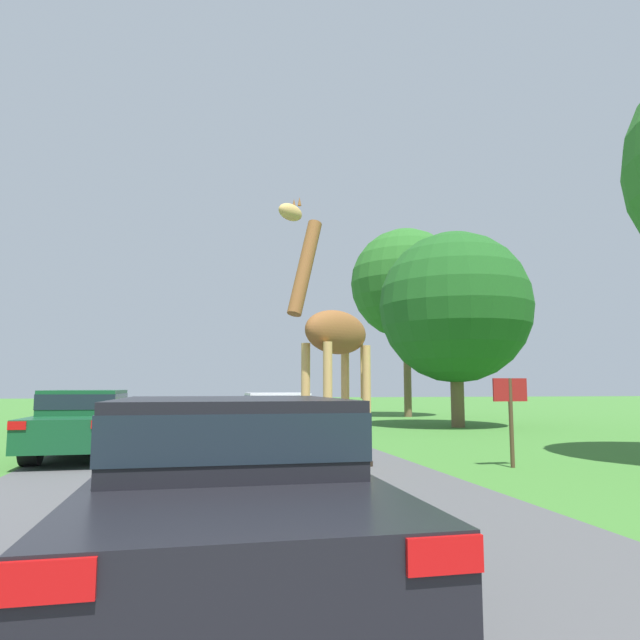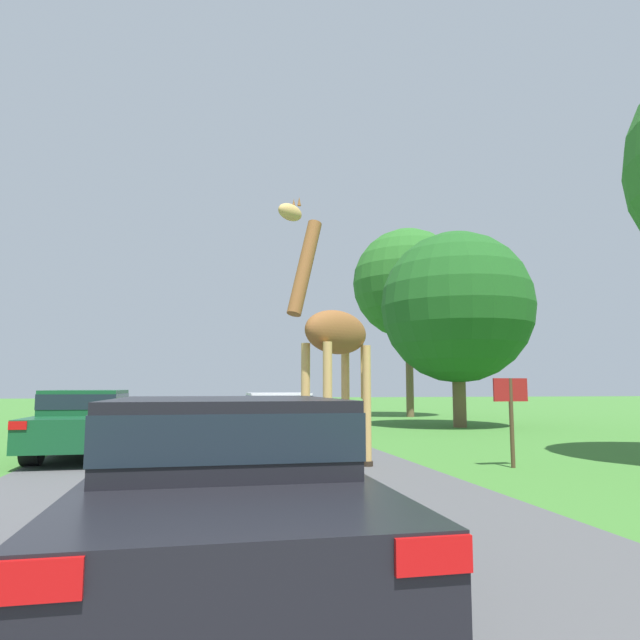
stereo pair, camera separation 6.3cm
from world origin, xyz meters
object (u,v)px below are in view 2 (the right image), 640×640
Objects in this scene: car_lead_maroon at (224,482)px; car_queue_left at (85,420)px; tree_centre_back at (457,307)px; giraffe_near_road at (333,339)px; tree_left_edge at (408,284)px; sign_post at (511,405)px; car_queue_right at (278,413)px.

car_queue_left is (-2.68, 8.82, 0.02)m from car_lead_maroon.
car_queue_left is at bearing -151.45° from tree_centre_back.
giraffe_near_road is 0.51× the size of tree_left_edge.
sign_post is at bearing -104.69° from tree_left_edge.
car_queue_left is 0.49× the size of tree_left_edge.
tree_left_edge reaches higher than car_lead_maroon.
tree_left_edge is (8.08, 10.18, 6.08)m from car_queue_right.
tree_left_edge is 5.76× the size of sign_post.
car_queue_left is 2.84× the size of sign_post.
car_lead_maroon is at bearing -121.34° from tree_centre_back.
car_lead_maroon is at bearing -99.50° from car_queue_right.
car_lead_maroon is at bearing -136.91° from sign_post.
tree_centre_back is (12.04, 6.55, 3.76)m from car_queue_left.
sign_post is (5.59, 5.23, 0.41)m from car_lead_maroon.
giraffe_near_road is at bearing -88.90° from car_queue_right.
tree_centre_back reaches higher than giraffe_near_road.
sign_post is (-3.77, -10.14, -3.37)m from tree_centre_back.
tree_left_edge reaches higher than giraffe_near_road.
car_queue_left is (-4.78, -3.73, 0.05)m from car_queue_right.
car_queue_left is at bearing -142.07° from car_queue_right.
tree_centre_back reaches higher than sign_post.
tree_centre_back is at bearing -96.34° from tree_left_edge.
car_queue_right is 2.63× the size of sign_post.
car_lead_maroon is 2.84× the size of sign_post.
car_queue_left is at bearing -132.76° from tree_left_edge.
giraffe_near_road is 0.66× the size of tree_centre_back.
giraffe_near_road is at bearing -126.50° from tree_centre_back.
tree_centre_back is at bearing 58.66° from car_lead_maroon.
car_queue_right is 0.46× the size of tree_left_edge.
tree_centre_back is at bearing 69.62° from sign_post.
car_queue_right is (-0.13, 6.81, -1.70)m from giraffe_near_road.
sign_post is (3.49, -7.31, 0.45)m from car_queue_right.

